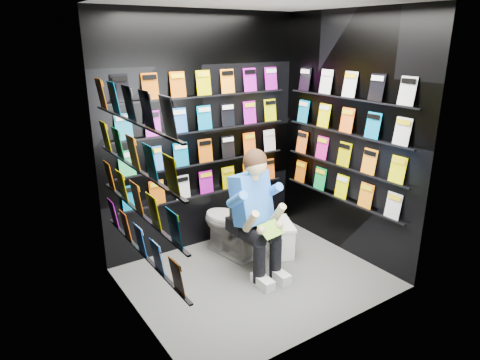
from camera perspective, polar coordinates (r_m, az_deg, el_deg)
floor at (r=4.46m, az=2.04°, el=-12.86°), size 2.40×2.40×0.00m
ceiling at (r=3.82m, az=2.52°, el=22.71°), size 2.40×2.40×0.00m
wall_back at (r=4.76m, az=-4.88°, el=6.08°), size 2.40×0.04×2.60m
wall_front at (r=3.22m, az=12.76°, el=-0.42°), size 2.40×0.04×2.60m
wall_left at (r=3.40m, az=-14.33°, el=0.47°), size 0.04×2.00×2.60m
wall_right at (r=4.73m, az=14.15°, el=5.50°), size 0.04×2.00×2.60m
comics_back at (r=4.73m, az=-4.70°, el=6.08°), size 2.10×0.06×1.37m
comics_left at (r=3.41m, az=-13.86°, el=0.64°), size 0.06×1.70×1.37m
comics_right at (r=4.71m, az=13.91°, el=5.52°), size 0.06×1.70×1.37m
toilet at (r=4.74m, az=-1.34°, el=-5.81°), size 0.53×0.81×0.73m
longbox at (r=4.88m, az=5.23°, el=-7.79°), size 0.40×0.50×0.33m
longbox_lid at (r=4.80m, az=5.30°, el=-5.83°), size 0.43×0.53×0.03m
reader at (r=4.29m, az=1.36°, el=-2.60°), size 0.64×0.84×1.42m
held_comic at (r=4.11m, az=4.17°, el=-6.59°), size 0.27×0.18×0.11m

